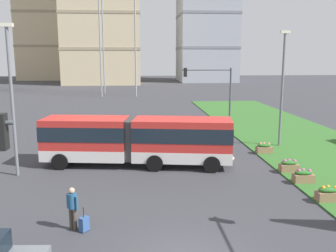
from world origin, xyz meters
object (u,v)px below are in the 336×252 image
Objects in this scene: flower_planter_2 at (304,176)px; apartment_tower_west at (45,15)px; articulated_bus at (137,140)px; traffic_light_far_right at (214,87)px; streetlight_median at (282,84)px; apartment_tower_centre at (207,0)px; streetlight_left at (12,94)px; rolling_suitcase at (84,224)px; flower_planter_3 at (289,166)px; pedestrian_crossing at (72,206)px; flower_planter_4 at (264,148)px; flower_planter_1 at (328,194)px; car_navy_sedan at (88,125)px.

apartment_tower_west reaches higher than flower_planter_2.
traffic_light_far_right reaches higher than articulated_bus.
streetlight_median is 103.22m from apartment_tower_west.
streetlight_left is at bearing -107.31° from apartment_tower_centre.
apartment_tower_west is at bearing 163.86° from apartment_tower_centre.
rolling_suitcase is at bearing -156.90° from flower_planter_2.
flower_planter_3 is 0.13× the size of streetlight_median.
apartment_tower_centre is at bearing 76.48° from pedestrian_crossing.
apartment_tower_centre is at bearing 80.13° from traffic_light_far_right.
articulated_bus is 9.28m from flower_planter_4.
articulated_bus is 6.92× the size of pedestrian_crossing.
rolling_suitcase is 0.11× the size of streetlight_left.
apartment_tower_west reaches higher than pedestrian_crossing.
flower_planter_1 and flower_planter_3 have the same top height.
rolling_suitcase reaches higher than flower_planter_3.
articulated_bus is at bearing -103.24° from apartment_tower_centre.
flower_planter_4 is (0.00, 6.29, 0.00)m from flower_planter_2.
streetlight_median is 0.22× the size of apartment_tower_west.
articulated_bus is at bearing 76.89° from rolling_suitcase.
pedestrian_crossing is (1.93, -19.31, 0.25)m from car_navy_sedan.
flower_planter_4 is 16.82m from streetlight_left.
rolling_suitcase is 12.87m from flower_planter_3.
flower_planter_2 is at bearing -9.65° from streetlight_left.
rolling_suitcase is 15.57m from flower_planter_4.
flower_planter_1 is at bearing -18.56° from streetlight_left.
flower_planter_3 is at bearing -69.65° from apartment_tower_west.
flower_planter_1 is 0.13× the size of streetlight_median.
car_navy_sedan is (-4.45, 10.60, -0.90)m from articulated_bus.
articulated_bus is 2.67× the size of car_navy_sedan.
streetlight_left is 18.65m from streetlight_median.
rolling_suitcase is at bearing -115.04° from traffic_light_far_right.
apartment_tower_centre reaches higher than flower_planter_2.
flower_planter_2 is (13.41, -14.81, -0.33)m from car_navy_sedan.
streetlight_left is at bearing -101.49° from car_navy_sedan.
apartment_tower_centre reaches higher than apartment_tower_west.
pedestrian_crossing is 111.80m from apartment_tower_west.
articulated_bus is at bearing -73.90° from apartment_tower_west.
rolling_suitcase reaches higher than flower_planter_1.
streetlight_left is 0.22× the size of apartment_tower_west.
streetlight_left is at bearing 123.16° from rolling_suitcase.
apartment_tower_centre is (12.87, 73.92, 18.74)m from traffic_light_far_right.
pedestrian_crossing is at bearing -136.76° from flower_planter_4.
car_navy_sedan is 15.89m from flower_planter_4.
streetlight_median reaches higher than flower_planter_2.
flower_planter_2 is 0.02× the size of apartment_tower_centre.
flower_planter_3 is 8.00m from streetlight_median.
car_navy_sedan is 12.98m from streetlight_left.
rolling_suitcase is at bearing -169.35° from flower_planter_1.
rolling_suitcase is 0.17× the size of traffic_light_far_right.
rolling_suitcase is 112.22m from apartment_tower_west.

